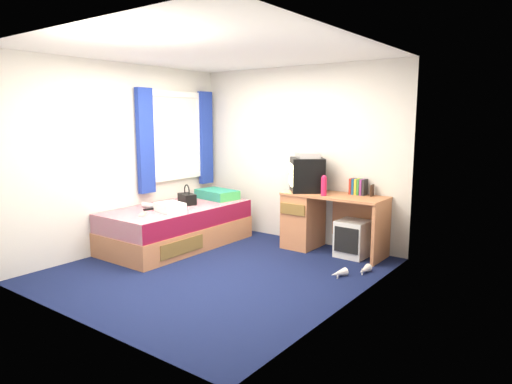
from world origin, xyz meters
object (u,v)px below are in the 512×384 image
Objects in this scene: handbag at (187,198)px; water_bottle at (149,205)px; towel at (170,207)px; vcr at (307,155)px; bed at (177,226)px; magazine at (183,203)px; desk at (315,218)px; colour_swatch_fan at (143,214)px; crt_tv at (307,175)px; pillow at (217,194)px; remote_control at (150,209)px; aerosol_can at (324,187)px; storage_cube at (353,239)px; picture_frame at (372,190)px; pink_water_bottle at (324,187)px; white_heels at (351,272)px.

water_bottle is at bearing -90.49° from handbag.
vcr is at bearing 46.36° from towel.
bed is 7.14× the size of magazine.
handbag is 0.54m from water_bottle.
desk is at bearing 36.31° from water_bottle.
colour_swatch_fan is at bearing -80.60° from magazine.
pillow is at bearing -118.63° from crt_tv.
remote_control is (-0.11, -0.37, 0.28)m from bed.
handbag is at bearing -155.23° from aerosol_can.
handbag is (-2.10, -0.77, 0.39)m from storage_cube.
magazine is (-2.32, -0.97, -0.27)m from picture_frame.
aerosol_can reaches higher than colour_swatch_fan.
magazine is at bearing -160.92° from pink_water_bottle.
pillow reaches higher than magazine.
bed is 1.98m from vcr.
storage_cube is at bearing 24.62° from bed.
aerosol_can is (0.27, -0.03, -0.40)m from vcr.
pillow is at bearing 76.66° from water_bottle.
towel is at bearing -144.67° from pink_water_bottle.
water_bottle is at bearing -150.20° from pink_water_bottle.
picture_frame is at bearing 35.03° from towel.
pink_water_bottle reaches higher than handbag.
towel is (-1.37, -1.28, 0.19)m from desk.
desk is 0.83m from vcr.
vcr is at bearing 52.38° from handbag.
vcr reaches higher than pink_water_bottle.
remote_control is at bearing -86.17° from crt_tv.
pillow is 1.67m from aerosol_can.
pink_water_bottle reaches higher than water_bottle.
water_bottle is at bearing 156.25° from remote_control.
picture_frame is 2.53m from towel.
magazine is at bearing 74.84° from water_bottle.
aerosol_can is at bearing -10.30° from desk.
pink_water_bottle is 0.69× the size of handbag.
storage_cube is 2.60m from colour_swatch_fan.
pillow is 2.99× the size of water_bottle.
pillow is 1.19× the size of white_heels.
picture_frame reaches higher than white_heels.
vcr is 1.11× the size of towel.
picture_frame is at bearing 45.91° from handbag.
handbag is at bearing 90.24° from bed.
pink_water_bottle is (-0.35, -0.14, 0.64)m from storage_cube.
remote_control is (0.10, -0.07, -0.03)m from water_bottle.
desk is at bearing 43.18° from towel.
vcr reaches higher than crt_tv.
storage_cube is 2.66m from water_bottle.
magazine is (-2.18, -0.77, 0.32)m from storage_cube.
bed is 2.59m from picture_frame.
desk is at bearing 8.68° from pillow.
white_heels is (0.98, -0.69, -1.19)m from vcr.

